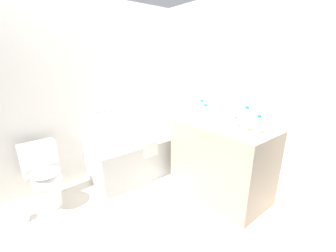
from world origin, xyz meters
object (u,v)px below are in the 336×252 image
object	(u,v)px
sink_basin	(226,123)
drinking_glass_1	(194,113)
water_bottle_3	(246,120)
bath_mat	(166,188)
sink_faucet	(235,119)
drinking_glass_0	(211,118)
water_bottle_1	(201,109)
water_bottle_2	(205,112)
toilet_paper_roll	(22,216)
bathtub	(143,153)
water_bottle_0	(258,125)
toilet	(45,176)

from	to	relation	value
sink_basin	drinking_glass_1	xyz separation A→B (m)	(-0.01, 0.50, 0.02)
water_bottle_3	bath_mat	distance (m)	1.33
sink_faucet	drinking_glass_0	xyz separation A→B (m)	(-0.18, 0.22, 0.01)
water_bottle_1	bath_mat	distance (m)	1.11
water_bottle_2	sink_faucet	bearing A→B (deg)	-61.29
sink_faucet	water_bottle_3	distance (m)	0.32
water_bottle_2	drinking_glass_1	bearing A→B (deg)	92.87
sink_basin	water_bottle_1	xyz separation A→B (m)	(0.01, 0.39, 0.08)
bath_mat	drinking_glass_0	bearing A→B (deg)	-31.27
toilet_paper_roll	bathtub	bearing A→B (deg)	4.39
bathtub	sink_basin	xyz separation A→B (m)	(0.45, -1.08, 0.63)
sink_faucet	water_bottle_0	distance (m)	0.41
toilet	water_bottle_1	size ratio (longest dim) A/B	3.21
drinking_glass_1	toilet_paper_roll	xyz separation A→B (m)	(-1.98, 0.46, -0.87)
toilet	sink_faucet	bearing A→B (deg)	56.85
drinking_glass_1	bath_mat	size ratio (longest dim) A/B	0.17
sink_basin	water_bottle_3	world-z (taller)	water_bottle_3
water_bottle_0	bathtub	bearing A→B (deg)	107.58
drinking_glass_1	water_bottle_3	bearing A→B (deg)	-90.86
sink_basin	bath_mat	bearing A→B (deg)	133.58
drinking_glass_1	water_bottle_2	bearing A→B (deg)	-87.13
toilet	sink_basin	distance (m)	2.10
bathtub	bath_mat	xyz separation A→B (m)	(-0.02, -0.58, -0.28)
bathtub	drinking_glass_0	distance (m)	1.17
water_bottle_1	bath_mat	size ratio (longest dim) A/B	0.44
bathtub	bath_mat	size ratio (longest dim) A/B	2.83
drinking_glass_1	sink_faucet	bearing A→B (deg)	-70.19
bath_mat	toilet_paper_roll	xyz separation A→B (m)	(-1.52, 0.47, 0.06)
toilet_paper_roll	sink_basin	bearing A→B (deg)	-25.83
drinking_glass_0	bath_mat	distance (m)	1.07
bathtub	water_bottle_0	xyz separation A→B (m)	(0.46, -1.45, 0.69)
sink_faucet	toilet_paper_roll	distance (m)	2.51
toilet	water_bottle_0	size ratio (longest dim) A/B	3.82
bathtub	drinking_glass_1	world-z (taller)	bathtub
sink_faucet	drinking_glass_1	size ratio (longest dim) A/B	1.68
water_bottle_1	drinking_glass_0	world-z (taller)	water_bottle_1
toilet	toilet_paper_roll	bearing A→B (deg)	-68.58
toilet	toilet_paper_roll	world-z (taller)	toilet
sink_faucet	bathtub	bearing A→B (deg)	119.99
water_bottle_3	water_bottle_0	bearing A→B (deg)	-77.69
bathtub	water_bottle_1	bearing A→B (deg)	-55.85
water_bottle_1	water_bottle_2	size ratio (longest dim) A/B	1.22
toilet	water_bottle_1	distance (m)	1.96
water_bottle_3	sink_faucet	bearing A→B (deg)	52.21
water_bottle_0	drinking_glass_1	bearing A→B (deg)	91.03
sink_basin	toilet_paper_roll	distance (m)	2.37
bath_mat	water_bottle_3	bearing A→B (deg)	-58.83
sink_basin	drinking_glass_0	xyz separation A→B (m)	(-0.01, 0.22, 0.01)
sink_basin	water_bottle_2	size ratio (longest dim) A/B	1.53
drinking_glass_0	drinking_glass_1	world-z (taller)	drinking_glass_1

